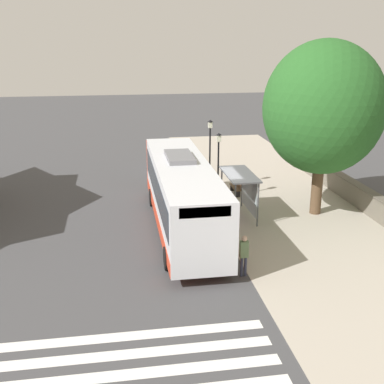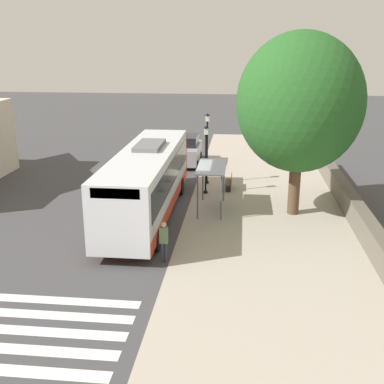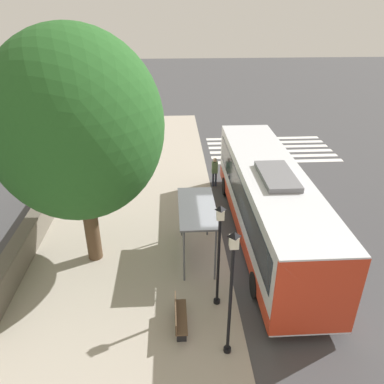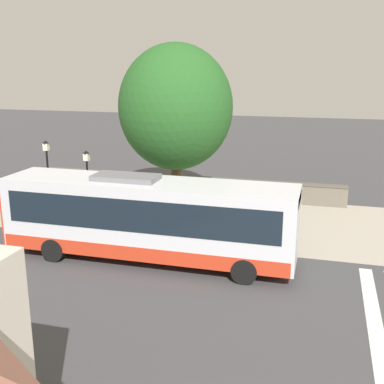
% 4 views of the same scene
% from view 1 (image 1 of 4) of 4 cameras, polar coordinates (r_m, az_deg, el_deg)
% --- Properties ---
extents(ground_plane, '(120.00, 120.00, 0.00)m').
position_cam_1_polar(ground_plane, '(26.38, 2.64, -2.88)').
color(ground_plane, '#424244').
rests_on(ground_plane, ground).
extents(sidewalk_plaza, '(9.00, 44.00, 0.02)m').
position_cam_1_polar(sidewalk_plaza, '(27.60, 11.84, -2.28)').
color(sidewalk_plaza, '#ADA393').
rests_on(sidewalk_plaza, ground).
extents(stone_wall, '(0.60, 20.00, 1.28)m').
position_cam_1_polar(stone_wall, '(29.05, 19.41, -0.59)').
color(stone_wall, '#6B6356').
rests_on(stone_wall, ground).
extents(bus, '(2.77, 12.39, 3.68)m').
position_cam_1_polar(bus, '(24.01, -1.17, -0.17)').
color(bus, silver).
rests_on(bus, ground).
extents(bus_shelter, '(1.50, 3.46, 2.45)m').
position_cam_1_polar(bus_shelter, '(25.81, 5.94, 1.28)').
color(bus_shelter, '#515459').
rests_on(bus_shelter, ground).
extents(pedestrian, '(0.34, 0.24, 1.78)m').
position_cam_1_polar(pedestrian, '(19.67, 6.18, -7.13)').
color(pedestrian, '#2D3347').
rests_on(pedestrian, ground).
extents(bench, '(0.40, 1.58, 0.88)m').
position_cam_1_polar(bench, '(30.03, 5.26, 0.62)').
color(bench, brown).
rests_on(bench, ground).
extents(street_lamp_near, '(0.28, 0.28, 4.51)m').
position_cam_1_polar(street_lamp_near, '(30.18, 2.14, 5.08)').
color(street_lamp_near, black).
rests_on(street_lamp_near, ground).
extents(street_lamp_far, '(0.28, 0.28, 4.09)m').
position_cam_1_polar(street_lamp_far, '(28.22, 3.14, 3.68)').
color(street_lamp_far, black).
rests_on(street_lamp_far, ground).
extents(shade_tree, '(6.32, 6.32, 9.32)m').
position_cam_1_polar(shade_tree, '(26.27, 15.32, 9.56)').
color(shade_tree, brown).
rests_on(shade_tree, ground).
extents(parked_car_behind_bus, '(1.99, 4.45, 2.13)m').
position_cam_1_polar(parked_car_behind_bus, '(35.13, -2.54, 4.15)').
color(parked_car_behind_bus, '#9EA0A8').
rests_on(parked_car_behind_bus, ground).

